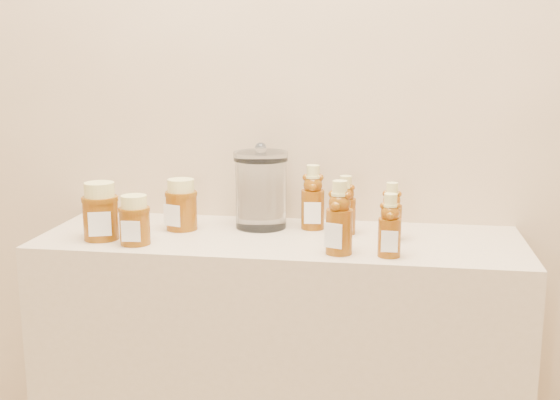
% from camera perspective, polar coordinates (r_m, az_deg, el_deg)
% --- Properties ---
extents(wall_back, '(3.50, 0.02, 2.70)m').
position_cam_1_polar(wall_back, '(1.89, 0.95, 11.86)').
color(wall_back, tan).
rests_on(wall_back, ground).
extents(bear_bottle_back_left, '(0.07, 0.07, 0.19)m').
position_cam_1_polar(bear_bottle_back_left, '(1.82, 2.69, 0.58)').
color(bear_bottle_back_left, '#663208').
rests_on(bear_bottle_back_left, display_table).
extents(bear_bottle_back_mid, '(0.07, 0.07, 0.17)m').
position_cam_1_polar(bear_bottle_back_mid, '(1.77, 5.33, -0.10)').
color(bear_bottle_back_mid, '#663208').
rests_on(bear_bottle_back_mid, display_table).
extents(bear_bottle_back_right, '(0.06, 0.06, 0.16)m').
position_cam_1_polar(bear_bottle_back_right, '(1.73, 9.06, -0.61)').
color(bear_bottle_back_right, '#663208').
rests_on(bear_bottle_back_right, display_table).
extents(bear_bottle_front_left, '(0.08, 0.08, 0.19)m').
position_cam_1_polar(bear_bottle_front_left, '(1.59, 4.85, -1.03)').
color(bear_bottle_front_left, '#663208').
rests_on(bear_bottle_front_left, display_table).
extents(bear_bottle_front_right, '(0.06, 0.06, 0.16)m').
position_cam_1_polar(bear_bottle_front_right, '(1.59, 8.92, -1.72)').
color(bear_bottle_front_right, '#663208').
rests_on(bear_bottle_front_right, display_table).
extents(honey_jar_left, '(0.11, 0.11, 0.14)m').
position_cam_1_polar(honey_jar_left, '(1.77, -14.39, -0.87)').
color(honey_jar_left, '#663208').
rests_on(honey_jar_left, display_table).
extents(honey_jar_back, '(0.11, 0.11, 0.13)m').
position_cam_1_polar(honey_jar_back, '(1.83, -8.02, -0.36)').
color(honey_jar_back, '#663208').
rests_on(honey_jar_back, display_table).
extents(honey_jar_front, '(0.08, 0.08, 0.12)m').
position_cam_1_polar(honey_jar_front, '(1.71, -11.73, -1.59)').
color(honey_jar_front, '#663208').
rests_on(honey_jar_front, display_table).
extents(glass_canister, '(0.16, 0.16, 0.22)m').
position_cam_1_polar(glass_canister, '(1.83, -1.56, 1.10)').
color(glass_canister, white).
rests_on(glass_canister, display_table).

